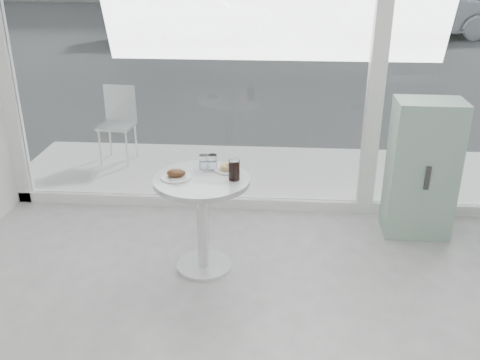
# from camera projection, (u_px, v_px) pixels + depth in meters

# --- Properties ---
(room_shell) EXTENTS (6.00, 6.00, 6.00)m
(room_shell) POSITION_uv_depth(u_px,v_px,m) (255.00, 153.00, 1.20)
(room_shell) COLOR silver
(room_shell) RESTS_ON ground
(storefront) EXTENTS (5.00, 0.14, 3.00)m
(storefront) POSITION_uv_depth(u_px,v_px,m) (283.00, 27.00, 4.54)
(storefront) COLOR white
(storefront) RESTS_ON ground
(main_table) EXTENTS (0.72, 0.72, 0.77)m
(main_table) POSITION_uv_depth(u_px,v_px,m) (202.00, 205.00, 4.03)
(main_table) COLOR silver
(main_table) RESTS_ON ground
(patio_deck) EXTENTS (5.60, 1.60, 0.05)m
(patio_deck) POSITION_uv_depth(u_px,v_px,m) (272.00, 173.00, 5.95)
(patio_deck) COLOR white
(patio_deck) RESTS_ON ground
(street) EXTENTS (40.00, 24.00, 0.00)m
(street) POSITION_uv_depth(u_px,v_px,m) (279.00, 27.00, 17.11)
(street) COLOR #393939
(street) RESTS_ON ground
(mint_cabinet) EXTENTS (0.56, 0.39, 1.20)m
(mint_cabinet) POSITION_uv_depth(u_px,v_px,m) (422.00, 169.00, 4.55)
(mint_cabinet) COLOR #82A692
(mint_cabinet) RESTS_ON ground
(patio_chair) EXTENTS (0.39, 0.39, 0.86)m
(patio_chair) POSITION_uv_depth(u_px,v_px,m) (118.00, 119.00, 6.11)
(patio_chair) COLOR silver
(patio_chair) RESTS_ON patio_deck
(car_white) EXTENTS (4.73, 2.76, 1.51)m
(car_white) POSITION_uv_depth(u_px,v_px,m) (193.00, 11.00, 14.43)
(car_white) COLOR silver
(car_white) RESTS_ON street
(car_silver) EXTENTS (4.63, 2.03, 1.48)m
(car_silver) POSITION_uv_depth(u_px,v_px,m) (420.00, 10.00, 14.82)
(car_silver) COLOR #A2A4AA
(car_silver) RESTS_ON street
(plate_fritter) EXTENTS (0.22, 0.22, 0.07)m
(plate_fritter) POSITION_uv_depth(u_px,v_px,m) (176.00, 175.00, 3.93)
(plate_fritter) COLOR silver
(plate_fritter) RESTS_ON main_table
(plate_donut) EXTENTS (0.20, 0.20, 0.05)m
(plate_donut) POSITION_uv_depth(u_px,v_px,m) (228.00, 168.00, 4.06)
(plate_donut) COLOR silver
(plate_donut) RESTS_ON main_table
(water_tumbler_a) EXTENTS (0.07, 0.07, 0.11)m
(water_tumbler_a) POSITION_uv_depth(u_px,v_px,m) (204.00, 163.00, 4.08)
(water_tumbler_a) COLOR white
(water_tumbler_a) RESTS_ON main_table
(water_tumbler_b) EXTENTS (0.07, 0.07, 0.12)m
(water_tumbler_b) POSITION_uv_depth(u_px,v_px,m) (212.00, 163.00, 4.08)
(water_tumbler_b) COLOR white
(water_tumbler_b) RESTS_ON main_table
(cola_glass) EXTENTS (0.08, 0.08, 0.16)m
(cola_glass) POSITION_uv_depth(u_px,v_px,m) (234.00, 170.00, 3.89)
(cola_glass) COLOR white
(cola_glass) RESTS_ON main_table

